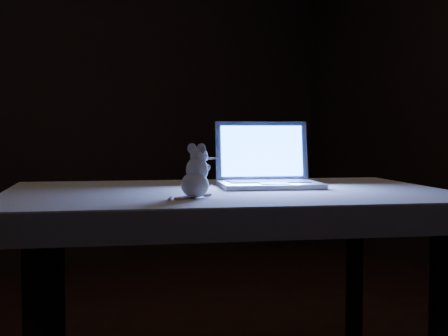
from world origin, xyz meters
TOP-DOWN VIEW (x-y plane):
  - back_wall at (0.00, 2.50)m, footprint 4.50×0.04m
  - table at (-0.21, -0.00)m, footprint 1.58×1.31m
  - tablecloth at (-0.24, -0.05)m, footprint 1.72×1.56m
  - laptop at (-0.03, 0.01)m, footprint 0.43×0.41m
  - plush_mouse at (-0.43, -0.16)m, footprint 0.16×0.16m

SIDE VIEW (x-z plane):
  - table at x=-0.21m, z-range 0.00..0.72m
  - tablecloth at x=-0.24m, z-range 0.64..0.73m
  - plush_mouse at x=-0.43m, z-range 0.73..0.88m
  - laptop at x=-0.03m, z-range 0.73..0.96m
  - back_wall at x=0.00m, z-range 0.00..2.60m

